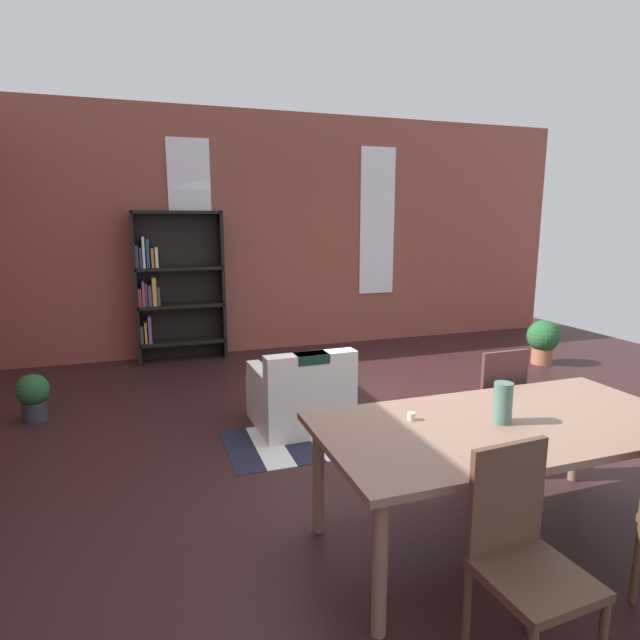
{
  "coord_description": "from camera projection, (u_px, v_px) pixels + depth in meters",
  "views": [
    {
      "loc": [
        -2.02,
        -3.57,
        1.86
      ],
      "look_at": [
        -0.42,
        1.09,
        0.9
      ],
      "focal_mm": 29.35,
      "sensor_mm": 36.0,
      "label": 1
    }
  ],
  "objects": [
    {
      "name": "back_wall_brick",
      "position": [
        288.0,
        234.0,
        7.46
      ],
      "size": [
        8.76,
        0.12,
        3.3
      ],
      "primitive_type": "cube",
      "color": "brown",
      "rests_on": "ground"
    },
    {
      "name": "dining_table",
      "position": [
        505.0,
        433.0,
        2.96
      ],
      "size": [
        2.15,
        1.05,
        0.74
      ],
      "color": "#806150",
      "rests_on": "ground"
    },
    {
      "name": "dining_chair_far_right",
      "position": [
        492.0,
        405.0,
        3.84
      ],
      "size": [
        0.41,
        0.41,
        0.95
      ],
      "color": "#4E2E2D",
      "rests_on": "ground"
    },
    {
      "name": "striped_rug",
      "position": [
        310.0,
        440.0,
        4.46
      ],
      "size": [
        1.42,
        0.86,
        0.01
      ],
      "color": "#1E1E33",
      "rests_on": "ground"
    },
    {
      "name": "vase_on_table",
      "position": [
        503.0,
        403.0,
        2.91
      ],
      "size": [
        0.11,
        0.11,
        0.23
      ],
      "primitive_type": "cylinder",
      "color": "#4C7266",
      "rests_on": "dining_table"
    },
    {
      "name": "tealight_candle_0",
      "position": [
        411.0,
        416.0,
        2.97
      ],
      "size": [
        0.04,
        0.04,
        0.04
      ],
      "primitive_type": "cylinder",
      "color": "silver",
      "rests_on": "dining_table"
    },
    {
      "name": "potted_plant_by_shelf",
      "position": [
        543.0,
        339.0,
        6.77
      ],
      "size": [
        0.41,
        0.41,
        0.57
      ],
      "color": "#9E6042",
      "rests_on": "ground"
    },
    {
      "name": "armchair_white",
      "position": [
        301.0,
        397.0,
        4.72
      ],
      "size": [
        0.83,
        0.83,
        0.75
      ],
      "color": "white",
      "rests_on": "ground"
    },
    {
      "name": "bookshelf_tall",
      "position": [
        173.0,
        285.0,
        6.84
      ],
      "size": [
        1.14,
        0.31,
        1.96
      ],
      "color": "black",
      "rests_on": "ground"
    },
    {
      "name": "ground_plane",
      "position": [
        411.0,
        448.0,
        4.31
      ],
      "size": [
        10.09,
        10.09,
        0.0
      ],
      "primitive_type": "plane",
      "color": "#301A1A"
    },
    {
      "name": "dining_chair_near_left",
      "position": [
        523.0,
        554.0,
        2.14
      ],
      "size": [
        0.42,
        0.42,
        0.95
      ],
      "color": "#4E3627",
      "rests_on": "ground"
    },
    {
      "name": "potted_plant_corner",
      "position": [
        33.0,
        395.0,
        4.86
      ],
      "size": [
        0.29,
        0.29,
        0.45
      ],
      "color": "#333338",
      "rests_on": "ground"
    },
    {
      "name": "window_pane_0",
      "position": [
        191.0,
        222.0,
        6.94
      ],
      "size": [
        0.55,
        0.02,
        2.14
      ],
      "primitive_type": "cube",
      "color": "white"
    },
    {
      "name": "window_pane_1",
      "position": [
        377.0,
        222.0,
        7.8
      ],
      "size": [
        0.55,
        0.02,
        2.14
      ],
      "primitive_type": "cube",
      "color": "white"
    }
  ]
}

